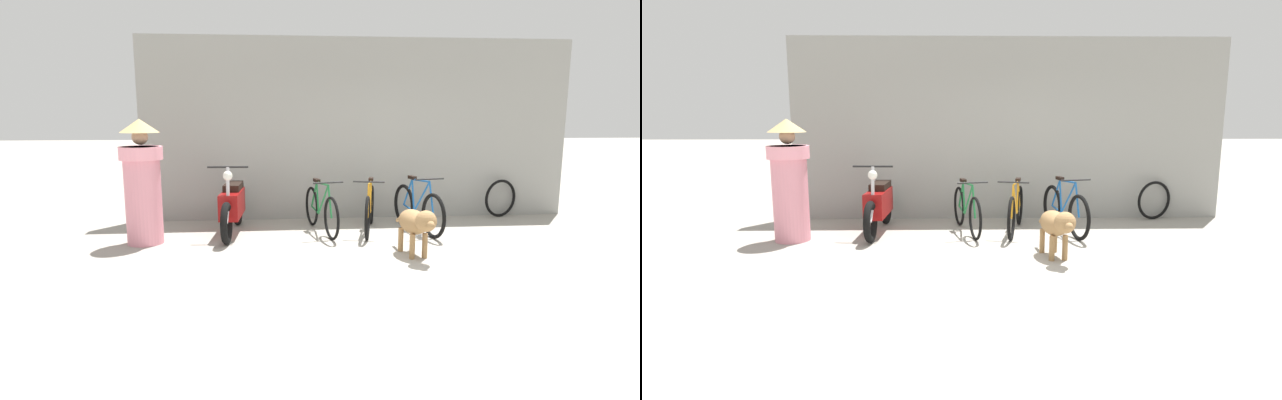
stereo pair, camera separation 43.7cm
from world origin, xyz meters
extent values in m
plane|color=#9E998E|center=(0.00, 0.00, 0.00)|extent=(60.00, 60.00, 0.00)
cube|color=gray|center=(0.00, 3.08, 1.53)|extent=(7.37, 0.20, 3.07)
torus|color=black|center=(-0.65, 1.46, 0.32)|extent=(0.17, 0.63, 0.63)
torus|color=black|center=(-0.86, 2.45, 0.32)|extent=(0.17, 0.63, 0.63)
cylinder|color=#1E7238|center=(-0.73, 1.84, 0.52)|extent=(0.13, 0.50, 0.53)
cylinder|color=#1E7238|center=(-0.80, 2.13, 0.51)|extent=(0.05, 0.13, 0.48)
cylinder|color=#1E7238|center=(-0.74, 1.89, 0.76)|extent=(0.15, 0.58, 0.06)
cylinder|color=#1E7238|center=(-0.82, 2.26, 0.29)|extent=(0.11, 0.38, 0.08)
cylinder|color=#1E7238|center=(-0.84, 2.31, 0.53)|extent=(0.09, 0.30, 0.44)
cylinder|color=#1E7238|center=(-0.67, 1.53, 0.55)|extent=(0.06, 0.18, 0.47)
cube|color=black|center=(-0.81, 2.18, 0.78)|extent=(0.11, 0.19, 0.05)
cylinder|color=black|center=(-0.68, 1.61, 0.82)|extent=(0.45, 0.12, 0.02)
torus|color=black|center=(-0.13, 1.43, 0.32)|extent=(0.20, 0.63, 0.64)
torus|color=black|center=(0.13, 2.48, 0.32)|extent=(0.20, 0.63, 0.64)
cylinder|color=orange|center=(-0.03, 1.84, 0.53)|extent=(0.16, 0.53, 0.53)
cylinder|color=orange|center=(0.04, 2.14, 0.51)|extent=(0.06, 0.14, 0.49)
cylinder|color=orange|center=(-0.02, 1.89, 0.77)|extent=(0.18, 0.61, 0.06)
cylinder|color=orange|center=(0.08, 2.28, 0.30)|extent=(0.13, 0.40, 0.08)
cylinder|color=orange|center=(0.09, 2.34, 0.54)|extent=(0.10, 0.32, 0.45)
cylinder|color=orange|center=(-0.11, 1.51, 0.55)|extent=(0.07, 0.19, 0.47)
cube|color=black|center=(0.06, 2.19, 0.78)|extent=(0.11, 0.19, 0.05)
cylinder|color=black|center=(-0.09, 1.59, 0.82)|extent=(0.45, 0.13, 0.02)
torus|color=black|center=(0.84, 1.42, 0.33)|extent=(0.19, 0.66, 0.67)
torus|color=black|center=(0.65, 2.37, 0.33)|extent=(0.19, 0.66, 0.67)
cylinder|color=#1959A5|center=(0.76, 1.79, 0.55)|extent=(0.12, 0.48, 0.55)
cylinder|color=#1959A5|center=(0.71, 2.06, 0.53)|extent=(0.05, 0.13, 0.51)
cylinder|color=#1959A5|center=(0.76, 1.83, 0.80)|extent=(0.14, 0.55, 0.06)
cylinder|color=#1959A5|center=(0.68, 2.19, 0.31)|extent=(0.10, 0.37, 0.08)
cylinder|color=#1959A5|center=(0.67, 2.24, 0.56)|extent=(0.09, 0.29, 0.46)
cylinder|color=#1959A5|center=(0.83, 1.49, 0.58)|extent=(0.06, 0.17, 0.49)
cube|color=black|center=(0.70, 2.11, 0.81)|extent=(0.10, 0.19, 0.05)
cylinder|color=black|center=(0.81, 1.56, 0.86)|extent=(0.46, 0.12, 0.02)
torus|color=black|center=(-2.14, 1.35, 0.30)|extent=(0.13, 0.60, 0.60)
torus|color=black|center=(-2.07, 2.57, 0.30)|extent=(0.13, 0.60, 0.60)
cube|color=maroon|center=(-2.10, 1.96, 0.47)|extent=(0.33, 0.95, 0.38)
cube|color=black|center=(-2.09, 2.12, 0.71)|extent=(0.27, 0.61, 0.10)
cylinder|color=silver|center=(-2.12, 1.57, 0.76)|extent=(0.06, 0.14, 0.60)
cylinder|color=silver|center=(-2.13, 1.44, 0.38)|extent=(0.05, 0.21, 0.20)
cylinder|color=black|center=(-2.12, 1.62, 1.06)|extent=(0.58, 0.06, 0.03)
sphere|color=silver|center=(-2.12, 1.59, 0.94)|extent=(0.15, 0.15, 0.14)
ellipsoid|color=#997247|center=(0.31, 0.60, 0.44)|extent=(0.39, 0.64, 0.31)
cylinder|color=#997247|center=(0.42, 0.43, 0.16)|extent=(0.08, 0.08, 0.32)
cylinder|color=#997247|center=(0.25, 0.41, 0.16)|extent=(0.08, 0.08, 0.32)
cylinder|color=#997247|center=(0.37, 0.80, 0.16)|extent=(0.08, 0.08, 0.32)
cylinder|color=#997247|center=(0.20, 0.78, 0.16)|extent=(0.08, 0.08, 0.32)
sphere|color=#997247|center=(0.36, 0.24, 0.52)|extent=(0.30, 0.30, 0.26)
ellipsoid|color=#997247|center=(0.38, 0.12, 0.50)|extent=(0.13, 0.16, 0.10)
cylinder|color=#997247|center=(0.25, 1.01, 0.41)|extent=(0.09, 0.27, 0.17)
cylinder|color=pink|center=(-3.28, 1.51, 0.68)|extent=(0.59, 0.59, 1.36)
cylinder|color=#FFA0B2|center=(-3.28, 1.51, 1.27)|extent=(0.70, 0.70, 0.18)
sphere|color=tan|center=(-3.28, 1.51, 1.49)|extent=(0.26, 0.26, 0.22)
cone|color=tan|center=(-3.28, 1.51, 1.64)|extent=(0.63, 0.63, 0.19)
torus|color=black|center=(2.50, 2.83, 0.33)|extent=(0.65, 0.24, 0.67)
camera|label=1|loc=(-1.44, -5.53, 1.81)|focal=28.00mm
camera|label=2|loc=(-1.00, -5.55, 1.81)|focal=28.00mm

